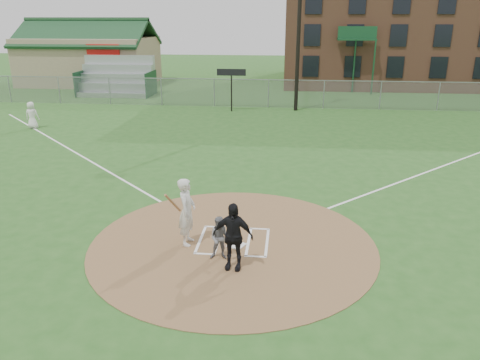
# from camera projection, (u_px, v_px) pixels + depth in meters

# --- Properties ---
(ground) EXTENTS (140.00, 140.00, 0.00)m
(ground) POSITION_uv_depth(u_px,v_px,m) (233.00, 244.00, 13.82)
(ground) COLOR #25541C
(ground) RESTS_ON ground
(dirt_circle) EXTENTS (8.40, 8.40, 0.02)m
(dirt_circle) POSITION_uv_depth(u_px,v_px,m) (233.00, 243.00, 13.82)
(dirt_circle) COLOR olive
(dirt_circle) RESTS_ON ground
(home_plate) EXTENTS (0.59, 0.59, 0.03)m
(home_plate) POSITION_uv_depth(u_px,v_px,m) (236.00, 245.00, 13.66)
(home_plate) COLOR silver
(home_plate) RESTS_ON dirt_circle
(foul_line_first) EXTENTS (17.04, 17.04, 0.01)m
(foul_line_first) POSITION_uv_depth(u_px,v_px,m) (451.00, 163.00, 21.38)
(foul_line_first) COLOR white
(foul_line_first) RESTS_ON ground
(foul_line_third) EXTENTS (17.04, 17.04, 0.01)m
(foul_line_third) POSITION_uv_depth(u_px,v_px,m) (74.00, 152.00, 23.15)
(foul_line_third) COLOR white
(foul_line_third) RESTS_ON ground
(catcher) EXTENTS (0.63, 0.51, 1.24)m
(catcher) POSITION_uv_depth(u_px,v_px,m) (220.00, 238.00, 12.75)
(catcher) COLOR slate
(catcher) RESTS_ON dirt_circle
(umpire) EXTENTS (1.13, 0.57, 1.85)m
(umpire) POSITION_uv_depth(u_px,v_px,m) (233.00, 236.00, 12.17)
(umpire) COLOR black
(umpire) RESTS_ON dirt_circle
(ondeck_player) EXTENTS (0.81, 0.57, 1.58)m
(ondeck_player) POSITION_uv_depth(u_px,v_px,m) (32.00, 115.00, 27.78)
(ondeck_player) COLOR white
(ondeck_player) RESTS_ON ground
(batters_boxes) EXTENTS (2.08, 1.88, 0.01)m
(batters_boxes) POSITION_uv_depth(u_px,v_px,m) (234.00, 241.00, 13.95)
(batters_boxes) COLOR white
(batters_boxes) RESTS_ON dirt_circle
(batter_at_plate) EXTENTS (0.73, 1.05, 2.02)m
(batter_at_plate) POSITION_uv_depth(u_px,v_px,m) (187.00, 212.00, 13.49)
(batter_at_plate) COLOR silver
(batter_at_plate) RESTS_ON dirt_circle
(outfield_fence) EXTENTS (56.08, 0.08, 2.03)m
(outfield_fence) POSITION_uv_depth(u_px,v_px,m) (268.00, 93.00, 34.12)
(outfield_fence) COLOR slate
(outfield_fence) RESTS_ON ground
(bleachers) EXTENTS (6.08, 3.20, 3.20)m
(bleachers) POSITION_uv_depth(u_px,v_px,m) (116.00, 76.00, 39.15)
(bleachers) COLOR #B7BABF
(bleachers) RESTS_ON ground
(clubhouse) EXTENTS (12.20, 8.71, 6.23)m
(clubhouse) POSITION_uv_depth(u_px,v_px,m) (90.00, 59.00, 45.75)
(clubhouse) COLOR tan
(clubhouse) RESTS_ON ground
(brick_warehouse) EXTENTS (30.00, 17.17, 15.00)m
(brick_warehouse) POSITION_uv_depth(u_px,v_px,m) (442.00, 3.00, 45.38)
(brick_warehouse) COLOR brown
(brick_warehouse) RESTS_ON ground
(light_pole) EXTENTS (1.20, 0.30, 12.22)m
(light_pole) POSITION_uv_depth(u_px,v_px,m) (299.00, 12.00, 31.13)
(light_pole) COLOR black
(light_pole) RESTS_ON ground
(scoreboard_sign) EXTENTS (2.00, 0.10, 2.93)m
(scoreboard_sign) POSITION_uv_depth(u_px,v_px,m) (231.00, 77.00, 32.23)
(scoreboard_sign) COLOR black
(scoreboard_sign) RESTS_ON ground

